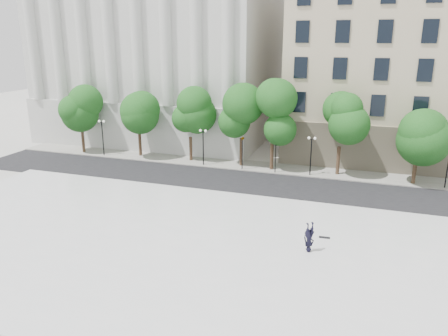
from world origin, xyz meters
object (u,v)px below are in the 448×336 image
at_px(person_lying, 309,248).
at_px(traffic_light_east, 276,139).
at_px(skateboard, 324,237).
at_px(traffic_light_west, 242,137).

bearing_deg(person_lying, traffic_light_east, 72.15).
distance_m(traffic_light_east, skateboard, 16.81).
xyz_separation_m(traffic_light_west, traffic_light_east, (3.62, 0.00, 0.06)).
height_order(traffic_light_west, skateboard, traffic_light_west).
height_order(traffic_light_west, traffic_light_east, traffic_light_east).
distance_m(traffic_light_west, skateboard, 18.55).
bearing_deg(skateboard, traffic_light_west, 120.21).
height_order(traffic_light_east, skateboard, traffic_light_east).
bearing_deg(skateboard, person_lying, -112.38).
xyz_separation_m(person_lying, skateboard, (0.77, 2.34, -0.24)).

